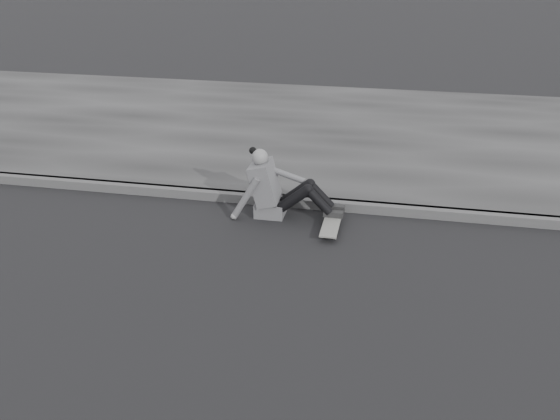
# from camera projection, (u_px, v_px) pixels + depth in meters

# --- Properties ---
(ground) EXTENTS (80.00, 80.00, 0.00)m
(ground) POSITION_uv_depth(u_px,v_px,m) (532.00, 351.00, 5.35)
(ground) COLOR black
(ground) RESTS_ON ground
(curb) EXTENTS (24.00, 0.16, 0.12)m
(curb) POSITION_uv_depth(u_px,v_px,m) (498.00, 218.00, 7.62)
(curb) COLOR #4A4A4A
(curb) RESTS_ON ground
(sidewalk) EXTENTS (24.00, 6.00, 0.12)m
(sidewalk) POSITION_uv_depth(u_px,v_px,m) (477.00, 141.00, 10.31)
(sidewalk) COLOR #313131
(sidewalk) RESTS_ON ground
(skateboard) EXTENTS (0.20, 0.78, 0.09)m
(skateboard) POSITION_uv_depth(u_px,v_px,m) (332.00, 224.00, 7.45)
(skateboard) COLOR #A4A39E
(skateboard) RESTS_ON ground
(seated_woman) EXTENTS (1.38, 0.46, 0.88)m
(seated_woman) POSITION_uv_depth(u_px,v_px,m) (276.00, 189.00, 7.68)
(seated_woman) COLOR #59595C
(seated_woman) RESTS_ON ground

